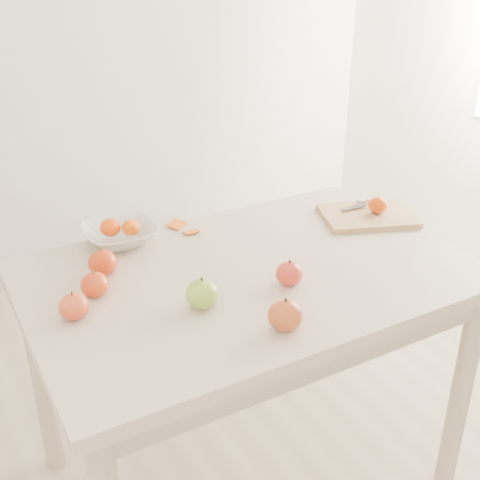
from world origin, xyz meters
TOP-DOWN VIEW (x-y plane):
  - ground at (0.00, 0.00)m, footprint 3.50×3.50m
  - table at (0.00, 0.00)m, footprint 1.20×0.80m
  - cutting_board at (0.51, 0.11)m, footprint 0.35×0.30m
  - board_tangerine at (0.54, 0.10)m, footprint 0.06×0.06m
  - fruit_bowl at (-0.25, 0.34)m, footprint 0.22×0.22m
  - bowl_tangerine_near at (-0.27, 0.35)m, footprint 0.06×0.06m
  - bowl_tangerine_far at (-0.22, 0.32)m, footprint 0.05×0.05m
  - orange_peel_a at (-0.05, 0.36)m, footprint 0.07×0.07m
  - orange_peel_b at (-0.04, 0.29)m, footprint 0.05×0.04m
  - paring_knife at (0.56, 0.18)m, footprint 0.17×0.05m
  - apple_green at (-0.19, -0.11)m, footprint 0.08×0.08m
  - apple_red_d at (-0.48, -0.00)m, footprint 0.07×0.07m
  - apple_red_a at (-0.36, 0.17)m, footprint 0.08×0.08m
  - apple_red_e at (0.05, -0.12)m, footprint 0.07×0.07m
  - apple_red_b at (-0.41, 0.07)m, footprint 0.07×0.07m
  - apple_red_c at (-0.07, -0.29)m, footprint 0.08×0.08m

SIDE VIEW (x-z plane):
  - ground at x=0.00m, z-range 0.00..0.00m
  - table at x=0.00m, z-range 0.28..1.03m
  - orange_peel_a at x=-0.05m, z-range 0.75..0.76m
  - orange_peel_b at x=-0.04m, z-range 0.75..0.76m
  - cutting_board at x=0.51m, z-range 0.75..0.77m
  - paring_knife at x=0.56m, z-range 0.77..0.78m
  - fruit_bowl at x=-0.25m, z-range 0.75..0.80m
  - apple_red_e at x=0.05m, z-range 0.75..0.81m
  - apple_red_b at x=-0.41m, z-range 0.75..0.81m
  - apple_red_d at x=-0.48m, z-range 0.75..0.81m
  - apple_red_a at x=-0.36m, z-range 0.75..0.82m
  - apple_red_c at x=-0.07m, z-range 0.75..0.82m
  - apple_green at x=-0.19m, z-range 0.75..0.82m
  - board_tangerine at x=0.54m, z-range 0.77..0.82m
  - bowl_tangerine_far at x=-0.22m, z-range 0.78..0.82m
  - bowl_tangerine_near at x=-0.27m, z-range 0.78..0.83m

